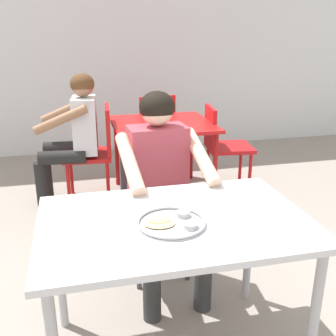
% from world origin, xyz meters
% --- Properties ---
extents(back_wall, '(12.00, 0.12, 3.40)m').
position_xyz_m(back_wall, '(0.00, 3.70, 1.70)').
color(back_wall, white).
rests_on(back_wall, ground).
extents(table_foreground, '(1.18, 0.78, 0.74)m').
position_xyz_m(table_foreground, '(0.02, -0.01, 0.67)').
color(table_foreground, silver).
rests_on(table_foreground, ground).
extents(thali_tray, '(0.30, 0.30, 0.03)m').
position_xyz_m(thali_tray, '(-0.01, -0.05, 0.75)').
color(thali_tray, '#B7BABF').
rests_on(thali_tray, table_foreground).
extents(chair_foreground, '(0.43, 0.43, 0.90)m').
position_xyz_m(chair_foreground, '(0.08, 0.80, 0.52)').
color(chair_foreground, '#3F3F44').
rests_on(chair_foreground, ground).
extents(diner_foreground, '(0.51, 0.57, 1.20)m').
position_xyz_m(diner_foreground, '(0.09, 0.58, 0.72)').
color(diner_foreground, '#313131').
rests_on(diner_foreground, ground).
extents(table_background_red, '(0.91, 0.86, 0.72)m').
position_xyz_m(table_background_red, '(0.41, 1.97, 0.64)').
color(table_background_red, red).
rests_on(table_background_red, ground).
extents(chair_red_left, '(0.46, 0.46, 0.88)m').
position_xyz_m(chair_red_left, '(-0.20, 2.02, 0.51)').
color(chair_red_left, red).
rests_on(chair_red_left, ground).
extents(chair_red_right, '(0.47, 0.45, 0.84)m').
position_xyz_m(chair_red_right, '(0.99, 1.95, 0.50)').
color(chair_red_right, red).
rests_on(chair_red_right, ground).
extents(chair_red_far, '(0.47, 0.45, 0.88)m').
position_xyz_m(chair_red_far, '(0.46, 2.60, 0.51)').
color(chair_red_far, red).
rests_on(chair_red_far, ground).
extents(patron_background, '(0.58, 0.52, 1.18)m').
position_xyz_m(patron_background, '(-0.38, 1.98, 0.71)').
color(patron_background, black).
rests_on(patron_background, ground).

